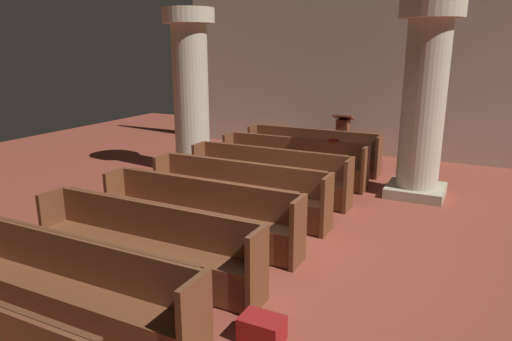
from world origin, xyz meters
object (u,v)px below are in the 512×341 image
at_px(pew_row_6, 68,284).
at_px(pillar_far_side, 191,89).
at_px(pew_row_1, 293,159).
at_px(pew_row_4, 199,211).
at_px(pew_row_5, 146,241).
at_px(pew_row_2, 269,173).
at_px(lectern, 342,140).
at_px(hymn_book, 333,140).
at_px(pew_row_3, 239,189).
at_px(pew_row_0, 312,149).
at_px(pillar_aisle_side, 424,98).
at_px(kneeler_box_red, 262,329).

relative_size(pew_row_6, pillar_far_side, 0.87).
bearing_deg(pew_row_1, pew_row_6, -90.00).
relative_size(pew_row_4, pew_row_5, 1.00).
bearing_deg(pew_row_2, pew_row_6, -90.00).
bearing_deg(pew_row_2, pillar_far_side, 156.79).
bearing_deg(lectern, hymn_book, -78.35).
distance_m(pew_row_2, pew_row_3, 1.12).
distance_m(pew_row_0, pillar_aisle_side, 2.83).
relative_size(pew_row_4, pillar_aisle_side, 0.87).
distance_m(pew_row_2, pew_row_4, 2.25).
height_order(pew_row_1, pew_row_6, same).
height_order(pew_row_5, lectern, lectern).
bearing_deg(hymn_book, pillar_aisle_side, 1.07).
relative_size(pew_row_0, lectern, 2.74).
relative_size(pew_row_3, pew_row_5, 1.00).
distance_m(pew_row_2, hymn_book, 1.57).
xyz_separation_m(pew_row_0, pew_row_6, (0.00, -6.74, 0.00)).
distance_m(pillar_aisle_side, lectern, 3.30).
relative_size(pew_row_2, pew_row_6, 1.00).
xyz_separation_m(pew_row_4, hymn_book, (0.76, 3.56, 0.42)).
bearing_deg(pew_row_5, kneeler_box_red, -15.82).
height_order(pew_row_5, pew_row_6, same).
distance_m(pillar_far_side, hymn_book, 3.19).
distance_m(pew_row_3, pew_row_5, 2.25).
distance_m(pew_row_0, hymn_book, 1.28).
bearing_deg(pew_row_5, hymn_book, 80.82).
height_order(pew_row_3, pew_row_5, same).
bearing_deg(lectern, pew_row_4, -92.87).
distance_m(pillar_aisle_side, kneeler_box_red, 5.49).
bearing_deg(pew_row_6, pew_row_5, 90.00).
height_order(pew_row_2, lectern, lectern).
height_order(pew_row_0, pillar_aisle_side, pillar_aisle_side).
xyz_separation_m(pew_row_0, pew_row_1, (0.00, -1.12, 0.00)).
bearing_deg(pew_row_2, pew_row_0, 90.00).
xyz_separation_m(pew_row_1, pew_row_3, (0.00, -2.25, 0.00)).
bearing_deg(kneeler_box_red, pew_row_2, 114.17).
xyz_separation_m(pew_row_0, pew_row_4, (0.00, -4.49, 0.00)).
distance_m(pew_row_3, kneeler_box_red, 3.26).
bearing_deg(pillar_far_side, pew_row_1, 3.50).
height_order(pillar_aisle_side, pillar_far_side, same).
relative_size(pew_row_4, lectern, 2.74).
relative_size(pew_row_0, pillar_far_side, 0.87).
relative_size(pew_row_6, lectern, 2.74).
relative_size(pew_row_3, pillar_far_side, 0.87).
bearing_deg(pew_row_0, pew_row_6, -90.00).
bearing_deg(pew_row_3, hymn_book, 72.74).
height_order(lectern, kneeler_box_red, lectern).
relative_size(pew_row_1, lectern, 2.74).
distance_m(pew_row_0, pew_row_4, 4.49).
distance_m(pew_row_5, hymn_book, 4.76).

